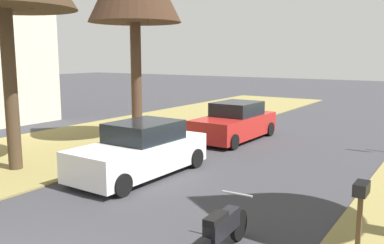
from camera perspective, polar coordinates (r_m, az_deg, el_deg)
name	(u,v)px	position (r m, az deg, el deg)	size (l,w,h in m)	color
parked_sedan_white	(141,151)	(12.13, -7.16, -4.03)	(2.01, 4.43, 1.57)	white
parked_sedan_red	(235,123)	(17.22, 5.97, -0.08)	(2.01, 4.43, 1.57)	red
parked_motorcycle	(222,230)	(7.40, 4.15, -14.75)	(0.60, 2.05, 0.97)	black
curbside_mailbox	(361,197)	(7.81, 22.44, -9.62)	(0.22, 0.44, 1.27)	brown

